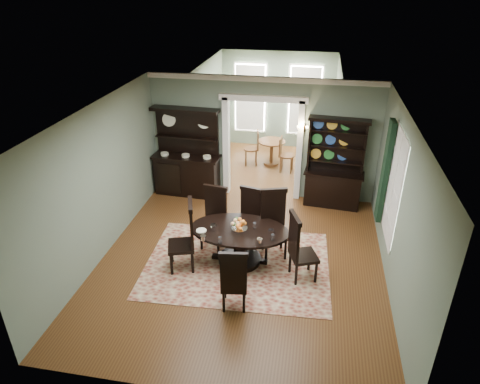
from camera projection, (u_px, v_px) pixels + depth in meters
The scene contains 19 objects.
room at pixel (241, 191), 7.73m from camera, with size 5.51×6.01×3.01m.
parlor at pixel (274, 109), 12.55m from camera, with size 3.51×3.50×3.01m.
doorway_trim at pixel (263, 134), 10.29m from camera, with size 2.08×0.25×2.57m.
right_window at pixel (390, 180), 8.06m from camera, with size 0.15×1.47×2.12m.
wall_sconce at pixel (303, 127), 9.88m from camera, with size 0.27×0.21×0.21m.
rug at pixel (237, 264), 8.37m from camera, with size 3.53×2.60×0.01m, color maroon.
dining_table at pixel (240, 239), 8.22m from camera, with size 1.91×1.78×0.75m.
centerpiece at pixel (240, 227), 8.05m from camera, with size 1.52×0.98×0.25m.
chair_far_left at pixel (214, 215), 8.69m from camera, with size 0.55×0.53×1.31m.
chair_far_mid at pixel (249, 215), 8.76m from camera, with size 0.55×0.53×1.25m.
chair_far_right at pixel (274, 221), 8.43m from camera, with size 0.63×0.62×1.39m.
chair_end_left at pixel (187, 235), 7.95m from camera, with size 0.63×0.65×1.42m.
chair_end_right at pixel (298, 246), 7.67m from camera, with size 0.63×0.64×1.36m.
chair_near at pixel (234, 279), 6.96m from camera, with size 0.51×0.49×1.22m.
sideboard at pixel (187, 165), 10.75m from camera, with size 1.71×0.68×2.21m.
welsh_dresser at pixel (334, 175), 10.19m from camera, with size 1.43×0.64×2.17m.
parlor_table at pixel (272, 149), 12.49m from camera, with size 0.79×0.79×0.73m.
parlor_chair_left at pixel (254, 147), 12.46m from camera, with size 0.46×0.45×1.02m.
parlor_chair_right at pixel (284, 153), 12.04m from camera, with size 0.43×0.42×1.01m.
Camera 1 is at (1.21, -6.72, 5.10)m, focal length 32.00 mm.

